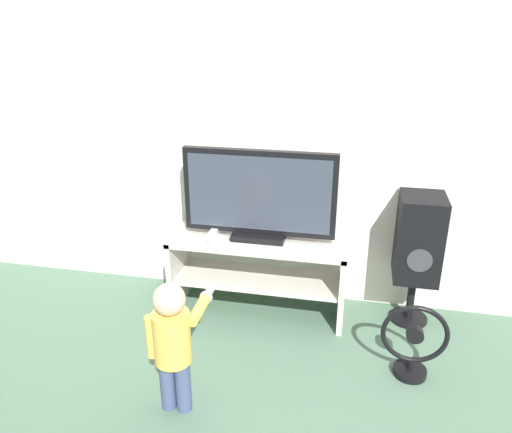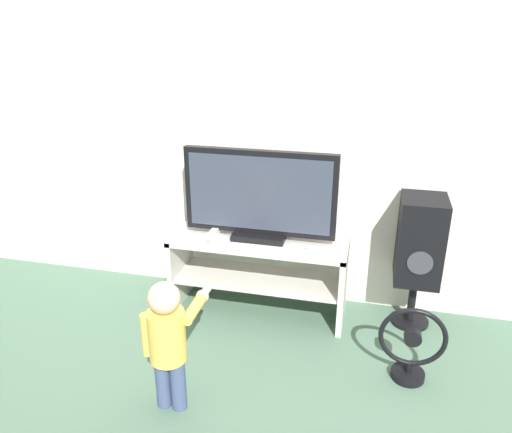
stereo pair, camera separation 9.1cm
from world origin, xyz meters
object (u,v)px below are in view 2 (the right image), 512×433
(remote_primary, at_px, (306,251))
(speaker_tower, at_px, (420,243))
(child, at_px, (168,336))
(floor_fan, at_px, (411,347))
(game_console, at_px, (213,235))
(television, at_px, (260,196))

(remote_primary, height_order, speaker_tower, speaker_tower)
(child, bearing_deg, remote_primary, 57.96)
(child, relative_size, floor_fan, 1.61)
(game_console, xyz_separation_m, floor_fan, (1.27, -0.42, -0.35))
(game_console, distance_m, speaker_tower, 1.31)
(television, xyz_separation_m, floor_fan, (0.98, -0.51, -0.62))
(speaker_tower, distance_m, floor_fan, 0.68)
(floor_fan, bearing_deg, game_console, 161.69)
(child, bearing_deg, floor_fan, 22.86)
(television, bearing_deg, remote_primary, -22.62)
(speaker_tower, xyz_separation_m, floor_fan, (-0.03, -0.57, -0.37))
(television, relative_size, remote_primary, 7.58)
(game_console, bearing_deg, child, -85.58)
(television, relative_size, game_console, 5.32)
(remote_primary, relative_size, child, 0.18)
(game_console, distance_m, child, 0.94)
(child, bearing_deg, game_console, 94.42)
(television, height_order, floor_fan, television)
(game_console, distance_m, remote_primary, 0.62)
(television, xyz_separation_m, game_console, (-0.30, -0.09, -0.27))
(remote_primary, relative_size, speaker_tower, 0.15)
(television, distance_m, remote_primary, 0.45)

